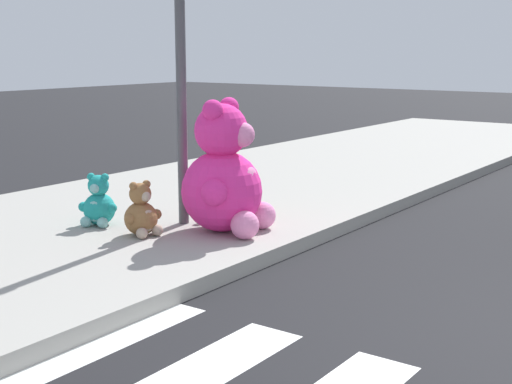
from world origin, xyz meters
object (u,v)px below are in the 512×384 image
object	(u,v)px
plush_pink_large	(225,179)
plush_teal	(98,204)
plush_brown	(142,214)
sign_pole	(181,66)
plush_lime	(230,192)

from	to	relation	value
plush_pink_large	plush_teal	size ratio (longest dim) A/B	2.44
plush_brown	sign_pole	bearing A→B (deg)	0.11
plush_brown	plush_teal	bearing A→B (deg)	86.20
plush_teal	plush_pink_large	bearing A→B (deg)	-65.26
plush_pink_large	plush_brown	distance (m)	0.93
plush_pink_large	plush_lime	distance (m)	0.87
plush_pink_large	plush_lime	bearing A→B (deg)	34.14
sign_pole	plush_brown	world-z (taller)	sign_pole
plush_brown	plush_lime	bearing A→B (deg)	-5.61
plush_teal	plush_brown	xyz separation A→B (m)	(-0.05, -0.69, -0.00)
sign_pole	plush_lime	bearing A→B (deg)	-11.07
sign_pole	plush_lime	size ratio (longest dim) A/B	5.01
sign_pole	plush_teal	xyz separation A→B (m)	(-0.60, 0.69, -1.47)
sign_pole	plush_brown	size ratio (longest dim) A/B	5.69
plush_teal	plush_lime	bearing A→B (deg)	-32.95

